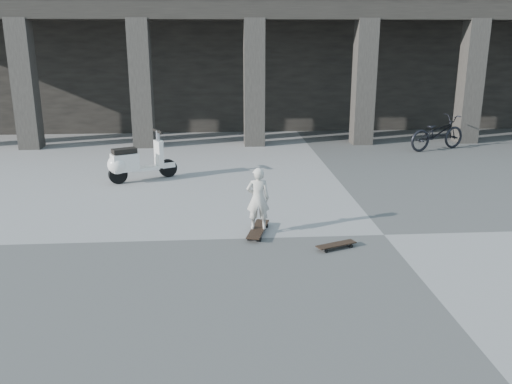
{
  "coord_description": "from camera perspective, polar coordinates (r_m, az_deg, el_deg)",
  "views": [
    {
      "loc": [
        -2.99,
        -9.04,
        3.51
      ],
      "look_at": [
        -2.29,
        0.73,
        0.65
      ],
      "focal_mm": 38.0,
      "sensor_mm": 36.0,
      "label": 1
    }
  ],
  "objects": [
    {
      "name": "ground",
      "position": [
        10.15,
        13.34,
        -4.41
      ],
      "size": [
        90.0,
        90.0,
        0.0
      ],
      "primitive_type": "plane",
      "color": "#484846",
      "rests_on": "ground"
    },
    {
      "name": "bicycle",
      "position": [
        17.98,
        18.54,
        5.93
      ],
      "size": [
        2.18,
        1.42,
        1.08
      ],
      "primitive_type": "imported",
      "rotation": [
        0.0,
        0.0,
        1.95
      ],
      "color": "black",
      "rests_on": "ground"
    },
    {
      "name": "skateboard_spare",
      "position": [
        9.34,
        8.44,
        -5.54
      ],
      "size": [
        0.74,
        0.44,
        0.09
      ],
      "rotation": [
        0.0,
        0.0,
        0.39
      ],
      "color": "black",
      "rests_on": "ground"
    },
    {
      "name": "child",
      "position": [
        9.72,
        0.21,
        -0.69
      ],
      "size": [
        0.43,
        0.29,
        1.14
      ],
      "primitive_type": "imported",
      "rotation": [
        0.0,
        0.0,
        3.1
      ],
      "color": "beige",
      "rests_on": "longboard"
    },
    {
      "name": "scooter",
      "position": [
        13.63,
        -13.02,
        3.04
      ],
      "size": [
        1.63,
        0.98,
        1.23
      ],
      "rotation": [
        0.0,
        0.0,
        0.46
      ],
      "color": "black",
      "rests_on": "ground"
    },
    {
      "name": "longboard",
      "position": [
        9.91,
        0.21,
        -3.97
      ],
      "size": [
        0.5,
        1.06,
        0.1
      ],
      "rotation": [
        0.0,
        0.0,
        1.31
      ],
      "color": "black",
      "rests_on": "ground"
    },
    {
      "name": "colonnade",
      "position": [
        23.01,
        3.46,
        15.05
      ],
      "size": [
        28.0,
        8.82,
        6.0
      ],
      "color": "black",
      "rests_on": "ground"
    }
  ]
}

